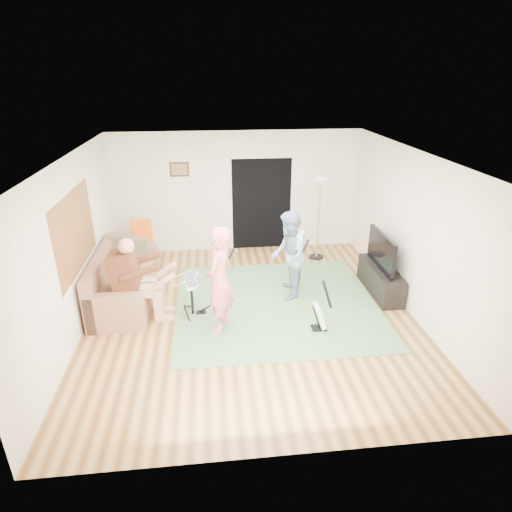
{
  "coord_description": "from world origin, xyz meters",
  "views": [
    {
      "loc": [
        -0.63,
        -6.36,
        3.88
      ],
      "look_at": [
        0.12,
        0.3,
        0.95
      ],
      "focal_mm": 30.0,
      "sensor_mm": 36.0,
      "label": 1
    }
  ],
  "objects_px": {
    "sofa": "(120,285)",
    "guitarist": "(289,256)",
    "guitar_spare": "(320,316)",
    "singer": "(219,280)",
    "tv_cabinet": "(380,280)",
    "television": "(381,251)",
    "dining_chair": "(144,252)",
    "torchiere_lamp": "(320,204)",
    "drum_kit": "(192,298)"
  },
  "relations": [
    {
      "from": "singer",
      "to": "television",
      "type": "distance_m",
      "value": 3.12
    },
    {
      "from": "singer",
      "to": "guitar_spare",
      "type": "relative_size",
      "value": 1.98
    },
    {
      "from": "television",
      "to": "dining_chair",
      "type": "bearing_deg",
      "value": 161.02
    },
    {
      "from": "singer",
      "to": "tv_cabinet",
      "type": "height_order",
      "value": "singer"
    },
    {
      "from": "sofa",
      "to": "torchiere_lamp",
      "type": "xyz_separation_m",
      "value": [
        4.01,
        1.5,
        0.93
      ]
    },
    {
      "from": "singer",
      "to": "sofa",
      "type": "bearing_deg",
      "value": -102.81
    },
    {
      "from": "singer",
      "to": "dining_chair",
      "type": "height_order",
      "value": "singer"
    },
    {
      "from": "torchiere_lamp",
      "to": "tv_cabinet",
      "type": "bearing_deg",
      "value": -65.28
    },
    {
      "from": "drum_kit",
      "to": "singer",
      "type": "bearing_deg",
      "value": -46.01
    },
    {
      "from": "singer",
      "to": "dining_chair",
      "type": "xyz_separation_m",
      "value": [
        -1.51,
        2.46,
        -0.5
      ]
    },
    {
      "from": "torchiere_lamp",
      "to": "guitarist",
      "type": "bearing_deg",
      "value": -119.95
    },
    {
      "from": "guitarist",
      "to": "tv_cabinet",
      "type": "bearing_deg",
      "value": 97.62
    },
    {
      "from": "sofa",
      "to": "television",
      "type": "height_order",
      "value": "television"
    },
    {
      "from": "singer",
      "to": "torchiere_lamp",
      "type": "bearing_deg",
      "value": 159.36
    },
    {
      "from": "singer",
      "to": "guitarist",
      "type": "distance_m",
      "value": 1.59
    },
    {
      "from": "drum_kit",
      "to": "guitar_spare",
      "type": "distance_m",
      "value": 2.17
    },
    {
      "from": "guitar_spare",
      "to": "singer",
      "type": "bearing_deg",
      "value": 171.99
    },
    {
      "from": "television",
      "to": "singer",
      "type": "bearing_deg",
      "value": -163.07
    },
    {
      "from": "sofa",
      "to": "guitarist",
      "type": "xyz_separation_m",
      "value": [
        3.04,
        -0.18,
        0.51
      ]
    },
    {
      "from": "sofa",
      "to": "tv_cabinet",
      "type": "relative_size",
      "value": 1.62
    },
    {
      "from": "drum_kit",
      "to": "dining_chair",
      "type": "relative_size",
      "value": 0.69
    },
    {
      "from": "drum_kit",
      "to": "guitar_spare",
      "type": "bearing_deg",
      "value": -18.91
    },
    {
      "from": "torchiere_lamp",
      "to": "tv_cabinet",
      "type": "distance_m",
      "value": 2.14
    },
    {
      "from": "singer",
      "to": "television",
      "type": "height_order",
      "value": "singer"
    },
    {
      "from": "torchiere_lamp",
      "to": "tv_cabinet",
      "type": "height_order",
      "value": "torchiere_lamp"
    },
    {
      "from": "sofa",
      "to": "dining_chair",
      "type": "bearing_deg",
      "value": 79.19
    },
    {
      "from": "dining_chair",
      "to": "tv_cabinet",
      "type": "distance_m",
      "value": 4.81
    },
    {
      "from": "guitarist",
      "to": "guitar_spare",
      "type": "height_order",
      "value": "guitarist"
    },
    {
      "from": "singer",
      "to": "guitar_spare",
      "type": "distance_m",
      "value": 1.72
    },
    {
      "from": "sofa",
      "to": "guitarist",
      "type": "height_order",
      "value": "guitarist"
    },
    {
      "from": "tv_cabinet",
      "to": "singer",
      "type": "bearing_deg",
      "value": -163.34
    },
    {
      "from": "guitarist",
      "to": "guitar_spare",
      "type": "xyz_separation_m",
      "value": [
        0.32,
        -1.17,
        -0.56
      ]
    },
    {
      "from": "drum_kit",
      "to": "guitar_spare",
      "type": "height_order",
      "value": "guitar_spare"
    },
    {
      "from": "guitar_spare",
      "to": "tv_cabinet",
      "type": "height_order",
      "value": "guitar_spare"
    },
    {
      "from": "singer",
      "to": "tv_cabinet",
      "type": "xyz_separation_m",
      "value": [
        3.04,
        0.91,
        -0.62
      ]
    },
    {
      "from": "guitarist",
      "to": "guitar_spare",
      "type": "bearing_deg",
      "value": 24.04
    },
    {
      "from": "sofa",
      "to": "singer",
      "type": "bearing_deg",
      "value": -32.64
    },
    {
      "from": "torchiere_lamp",
      "to": "television",
      "type": "xyz_separation_m",
      "value": [
        0.74,
        -1.72,
        -0.39
      ]
    },
    {
      "from": "sofa",
      "to": "guitarist",
      "type": "distance_m",
      "value": 3.09
    },
    {
      "from": "guitarist",
      "to": "guitar_spare",
      "type": "distance_m",
      "value": 1.34
    },
    {
      "from": "guitarist",
      "to": "television",
      "type": "height_order",
      "value": "guitarist"
    },
    {
      "from": "drum_kit",
      "to": "guitarist",
      "type": "relative_size",
      "value": 0.44
    },
    {
      "from": "drum_kit",
      "to": "dining_chair",
      "type": "distance_m",
      "value": 2.24
    },
    {
      "from": "sofa",
      "to": "tv_cabinet",
      "type": "bearing_deg",
      "value": -2.64
    },
    {
      "from": "sofa",
      "to": "television",
      "type": "distance_m",
      "value": 4.79
    },
    {
      "from": "guitar_spare",
      "to": "torchiere_lamp",
      "type": "height_order",
      "value": "torchiere_lamp"
    },
    {
      "from": "dining_chair",
      "to": "television",
      "type": "xyz_separation_m",
      "value": [
        4.5,
        -1.55,
        0.48
      ]
    },
    {
      "from": "singer",
      "to": "tv_cabinet",
      "type": "relative_size",
      "value": 1.25
    },
    {
      "from": "guitar_spare",
      "to": "dining_chair",
      "type": "distance_m",
      "value": 4.1
    },
    {
      "from": "dining_chair",
      "to": "tv_cabinet",
      "type": "height_order",
      "value": "dining_chair"
    }
  ]
}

